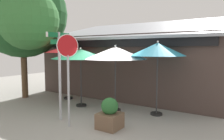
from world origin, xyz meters
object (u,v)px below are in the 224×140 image
object	(u,v)px
shade_tree	(23,14)
sidewalk_planter	(110,115)
patio_umbrella_ivory_right	(115,53)
stop_sign	(68,64)
patio_umbrella_teal_far_right	(158,50)
street_sign_post	(59,67)
patio_umbrella_crimson_left	(67,50)
patio_umbrella_forest_green_center	(81,54)

from	to	relation	value
shade_tree	sidewalk_planter	distance (m)	6.99
shade_tree	sidewalk_planter	size ratio (longest dim) A/B	6.63
patio_umbrella_ivory_right	sidewalk_planter	world-z (taller)	patio_umbrella_ivory_right
stop_sign	patio_umbrella_teal_far_right	bearing A→B (deg)	54.49
stop_sign	shade_tree	distance (m)	5.37
street_sign_post	stop_sign	size ratio (longest dim) A/B	1.04
patio_umbrella_crimson_left	patio_umbrella_teal_far_right	size ratio (longest dim) A/B	0.97
street_sign_post	stop_sign	distance (m)	0.80
patio_umbrella_crimson_left	street_sign_post	bearing A→B (deg)	-50.29
shade_tree	patio_umbrella_teal_far_right	bearing A→B (deg)	8.37
street_sign_post	stop_sign	world-z (taller)	street_sign_post
patio_umbrella_ivory_right	shade_tree	xyz separation A→B (m)	(-4.94, -0.56, 1.84)
sidewalk_planter	patio_umbrella_teal_far_right	bearing A→B (deg)	71.19
patio_umbrella_ivory_right	patio_umbrella_teal_far_right	size ratio (longest dim) A/B	0.95
patio_umbrella_forest_green_center	shade_tree	size ratio (longest dim) A/B	0.39
patio_umbrella_forest_green_center	street_sign_post	bearing A→B (deg)	-71.78
patio_umbrella_teal_far_right	sidewalk_planter	world-z (taller)	patio_umbrella_teal_far_right
patio_umbrella_crimson_left	patio_umbrella_ivory_right	distance (m)	3.13
stop_sign	patio_umbrella_ivory_right	xyz separation A→B (m)	(0.33, 2.27, 0.30)
patio_umbrella_teal_far_right	shade_tree	xyz separation A→B (m)	(-6.52, -0.96, 1.71)
patio_umbrella_forest_green_center	shade_tree	bearing A→B (deg)	-173.56
patio_umbrella_crimson_left	shade_tree	xyz separation A→B (m)	(-1.85, -1.07, 1.71)
patio_umbrella_ivory_right	sidewalk_planter	size ratio (longest dim) A/B	2.71
patio_umbrella_crimson_left	patio_umbrella_ivory_right	bearing A→B (deg)	-9.33
patio_umbrella_ivory_right	sidewalk_planter	bearing A→B (deg)	-63.23
stop_sign	patio_umbrella_forest_green_center	world-z (taller)	stop_sign
patio_umbrella_crimson_left	shade_tree	distance (m)	2.74
street_sign_post	stop_sign	bearing A→B (deg)	-23.83
street_sign_post	sidewalk_planter	distance (m)	2.40
sidewalk_planter	patio_umbrella_crimson_left	bearing A→B (deg)	150.71
street_sign_post	shade_tree	bearing A→B (deg)	160.33
street_sign_post	patio_umbrella_forest_green_center	bearing A→B (deg)	108.22
stop_sign	shade_tree	bearing A→B (deg)	159.67
patio_umbrella_forest_green_center	shade_tree	world-z (taller)	shade_tree
patio_umbrella_crimson_left	patio_umbrella_ivory_right	size ratio (longest dim) A/B	1.02
stop_sign	patio_umbrella_crimson_left	xyz separation A→B (m)	(-2.76, 2.77, 0.44)
stop_sign	patio_umbrella_ivory_right	world-z (taller)	stop_sign
stop_sign	patio_umbrella_ivory_right	distance (m)	2.31
stop_sign	sidewalk_planter	xyz separation A→B (m)	(1.19, 0.56, -1.58)
stop_sign	shade_tree	size ratio (longest dim) A/B	0.45
patio_umbrella_ivory_right	shade_tree	distance (m)	5.30
patio_umbrella_crimson_left	patio_umbrella_teal_far_right	xyz separation A→B (m)	(4.66, -0.11, -0.00)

